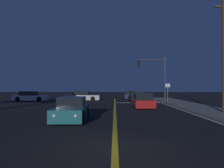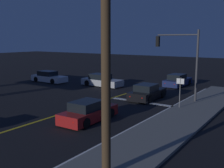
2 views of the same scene
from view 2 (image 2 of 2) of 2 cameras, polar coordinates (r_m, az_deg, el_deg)
The scene contains 12 objects.
sidewalk_right at distance 12.64m, azimuth 3.53°, elevation -14.46°, with size 3.20×40.29×0.15m, color slate.
lane_line_center at distance 17.43m, azimuth -18.24°, elevation -8.37°, with size 0.20×38.05×0.01m, color gold.
lane_line_edge_right at distance 13.63m, azimuth -3.34°, elevation -12.95°, with size 0.16×38.05×0.01m, color white.
stop_bar at distance 22.83m, azimuth 6.27°, elevation -3.77°, with size 5.85×0.50×0.01m, color white.
car_distant_tail_black at distance 23.88m, azimuth 7.38°, elevation -1.80°, with size 1.94×4.27×1.34m.
car_side_waiting_white at distance 34.07m, azimuth -13.10°, elevation 1.39°, with size 4.72×1.84×1.34m.
car_parked_curb_red at distance 17.51m, azimuth -4.99°, elevation -5.88°, with size 1.89×4.34×1.34m.
car_lead_oncoming_navy at distance 31.26m, azimuth 13.59°, elevation 0.67°, with size 1.91×4.54×1.34m.
car_following_oncoming_silver at distance 30.36m, azimuth -2.19°, elevation 0.68°, with size 4.75×2.03×1.34m.
traffic_signal_near_right at distance 23.38m, azimuth 14.43°, elevation 6.06°, with size 3.72×0.28×5.94m.
utility_pole_right at distance 9.60m, azimuth -1.30°, elevation 6.25°, with size 1.61×0.34×9.04m.
street_sign_corner at distance 20.69m, azimuth 14.08°, elevation -0.86°, with size 0.56×0.07×2.37m.
Camera 2 is at (13.34, 1.24, 5.18)m, focal length 43.60 mm.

